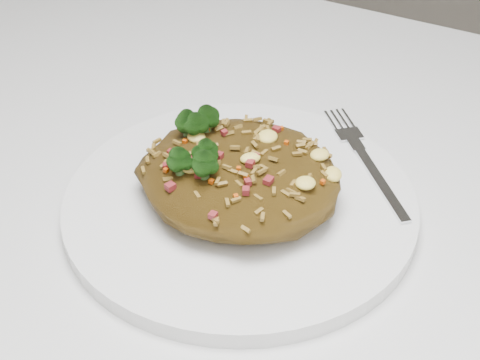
{
  "coord_description": "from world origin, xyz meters",
  "views": [
    {
      "loc": [
        0.32,
        -0.37,
        1.1
      ],
      "look_at": [
        0.11,
        -0.02,
        0.78
      ],
      "focal_mm": 50.0,
      "sensor_mm": 36.0,
      "label": 1
    }
  ],
  "objects_px": {
    "plate": "(240,202)",
    "fork": "(369,166)",
    "fried_rice": "(238,167)",
    "dining_table": "(150,234)"
  },
  "relations": [
    {
      "from": "fried_rice",
      "to": "fork",
      "type": "relative_size",
      "value": 1.25
    },
    {
      "from": "dining_table",
      "to": "plate",
      "type": "height_order",
      "value": "plate"
    },
    {
      "from": "dining_table",
      "to": "fried_rice",
      "type": "height_order",
      "value": "fried_rice"
    },
    {
      "from": "plate",
      "to": "fork",
      "type": "distance_m",
      "value": 0.11
    },
    {
      "from": "fork",
      "to": "fried_rice",
      "type": "bearing_deg",
      "value": -84.8
    },
    {
      "from": "dining_table",
      "to": "fried_rice",
      "type": "xyz_separation_m",
      "value": [
        0.11,
        -0.02,
        0.13
      ]
    },
    {
      "from": "plate",
      "to": "fork",
      "type": "height_order",
      "value": "fork"
    },
    {
      "from": "plate",
      "to": "fried_rice",
      "type": "distance_m",
      "value": 0.03
    },
    {
      "from": "dining_table",
      "to": "fried_rice",
      "type": "bearing_deg",
      "value": -8.39
    },
    {
      "from": "plate",
      "to": "fork",
      "type": "bearing_deg",
      "value": 49.13
    }
  ]
}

